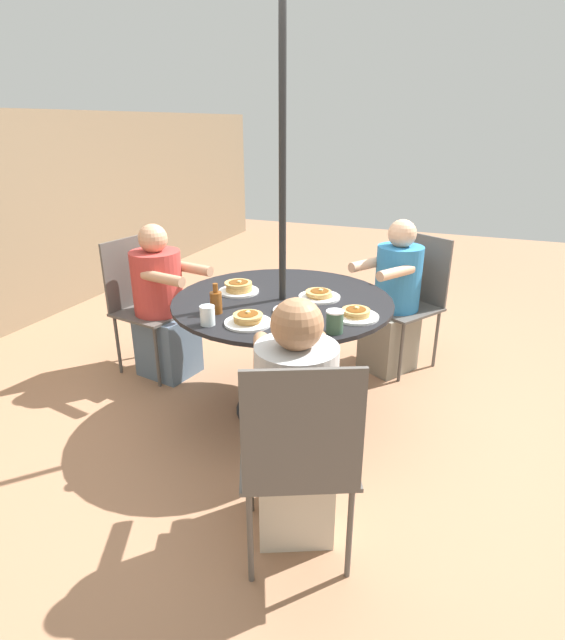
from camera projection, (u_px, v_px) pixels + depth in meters
ground_plane at (282, 409)px, 3.21m from camera, size 12.00×12.00×0.00m
patio_table at (282, 320)px, 2.98m from camera, size 1.30×1.30×0.75m
umbrella_pole at (282, 229)px, 2.78m from camera, size 0.04×0.04×2.34m
patio_chair_north at (299, 451)px, 1.91m from camera, size 0.61×0.61×0.96m
diner_north at (295, 431)px, 2.10m from camera, size 0.58×0.50×1.11m
patio_chair_east at (411, 294)px, 3.67m from camera, size 0.63×0.63×0.96m
diner_east at (394, 303)px, 3.58m from camera, size 0.56×0.51×1.11m
patio_chair_south at (143, 298)px, 3.59m from camera, size 0.53×0.53×0.96m
diner_south at (163, 309)px, 3.51m from camera, size 0.42×0.56×1.09m
pancake_plate_a at (239, 288)px, 3.04m from camera, size 0.25×0.25×0.08m
pancake_plate_b at (295, 310)px, 2.73m from camera, size 0.25×0.25×0.04m
pancake_plate_c at (248, 320)px, 2.57m from camera, size 0.25×0.25×0.07m
pancake_plate_d at (356, 314)px, 2.65m from camera, size 0.25×0.25×0.06m
pancake_plate_e at (319, 295)px, 2.94m from camera, size 0.25×0.25×0.06m
syrup_bottle at (216, 302)px, 2.70m from camera, size 0.09×0.07×0.17m
coffee_cup at (335, 322)px, 2.45m from camera, size 0.09×0.09×0.11m
drinking_glass_a at (207, 315)px, 2.55m from camera, size 0.08×0.08×0.10m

